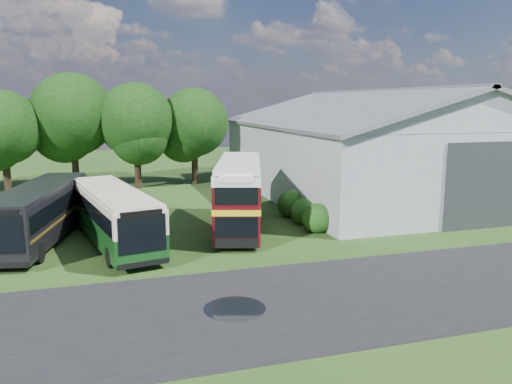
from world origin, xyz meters
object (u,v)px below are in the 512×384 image
object	(u,v)px
storage_shed	(376,141)
bus_dark_single	(40,212)
bus_green_single	(114,215)
bus_maroon_double	(239,195)

from	to	relation	value
storage_shed	bus_dark_single	xyz separation A→B (m)	(-23.98, -7.60, -2.61)
storage_shed	bus_green_single	bearing A→B (deg)	-155.60
bus_green_single	bus_maroon_double	xyz separation A→B (m)	(6.89, 0.98, 0.48)
bus_green_single	bus_dark_single	xyz separation A→B (m)	(-3.66, 1.63, 0.04)
storage_shed	bus_green_single	xyz separation A→B (m)	(-20.33, -9.22, -2.65)
storage_shed	bus_dark_single	bearing A→B (deg)	-162.42
bus_maroon_double	bus_dark_single	size ratio (longest dim) A/B	0.88
storage_shed	bus_dark_single	world-z (taller)	storage_shed
bus_maroon_double	bus_dark_single	bearing A→B (deg)	-166.65
bus_green_single	bus_maroon_double	world-z (taller)	bus_maroon_double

